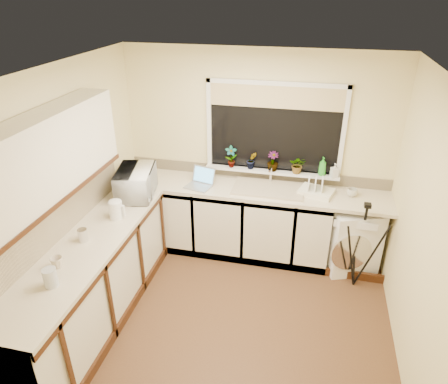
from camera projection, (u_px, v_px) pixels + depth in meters
floor at (229, 317)px, 4.17m from camera, size 3.20×3.20×0.00m
ceiling at (231, 73)px, 3.05m from camera, size 3.20×3.20×0.00m
wall_back at (256, 153)px, 4.91m from camera, size 3.20×0.00×3.20m
wall_front at (175, 344)px, 2.31m from camera, size 3.20×0.00×3.20m
wall_left at (69, 195)px, 3.92m from camera, size 0.00×3.00×3.00m
wall_right at (423, 237)px, 3.29m from camera, size 0.00×3.00×3.00m
base_cabinet_back at (225, 219)px, 5.07m from camera, size 2.55×0.60×0.86m
base_cabinet_left at (93, 285)px, 3.97m from camera, size 0.54×2.40×0.86m
worktop_back at (251, 189)px, 4.80m from camera, size 3.20×0.60×0.04m
worktop_left at (86, 246)px, 3.76m from camera, size 0.60×2.40×0.04m
upper_cabinet at (43, 159)px, 3.24m from camera, size 0.28×1.90×0.70m
splashback_left at (53, 220)px, 3.71m from camera, size 0.02×2.40×0.45m
splashback_back at (255, 173)px, 5.01m from camera, size 3.20×0.02×0.14m
window_glass at (274, 129)px, 4.70m from camera, size 1.50×0.02×1.00m
window_blind at (276, 97)px, 4.51m from camera, size 1.50×0.02×0.25m
windowsill at (271, 171)px, 4.89m from camera, size 1.60×0.14×0.03m
sink at (268, 189)px, 4.75m from camera, size 0.82×0.46×0.03m
faucet at (271, 174)px, 4.86m from camera, size 0.03×0.03×0.24m
washing_machine at (350, 237)px, 4.78m from camera, size 0.71×0.70×0.79m
laptop at (201, 181)px, 4.83m from camera, size 0.35×0.34×0.21m
kettle at (116, 210)px, 4.14m from camera, size 0.14×0.14×0.18m
dish_rack at (316, 192)px, 4.64m from camera, size 0.43×0.37×0.06m
tripod at (360, 246)px, 4.38m from camera, size 0.62×0.62×1.05m
glass_jug at (50, 278)px, 3.21m from camera, size 0.11×0.11×0.16m
steel_jar at (83, 235)px, 3.78m from camera, size 0.09×0.09×0.12m
microwave at (136, 182)px, 4.56m from camera, size 0.50×0.64×0.32m
plant_a at (231, 157)px, 4.90m from camera, size 0.17×0.14×0.27m
plant_b at (252, 160)px, 4.88m from camera, size 0.14×0.13×0.21m
plant_c at (273, 161)px, 4.83m from camera, size 0.15×0.15×0.23m
plant_d at (298, 165)px, 4.76m from camera, size 0.20×0.17×0.21m
soap_bottle_green at (323, 166)px, 4.71m from camera, size 0.11×0.11×0.22m
soap_bottle_clear at (335, 170)px, 4.67m from camera, size 0.10×0.10×0.17m
cup_back at (352, 193)px, 4.59m from camera, size 0.15×0.15×0.09m
cup_left at (57, 262)px, 3.43m from camera, size 0.13×0.13×0.10m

